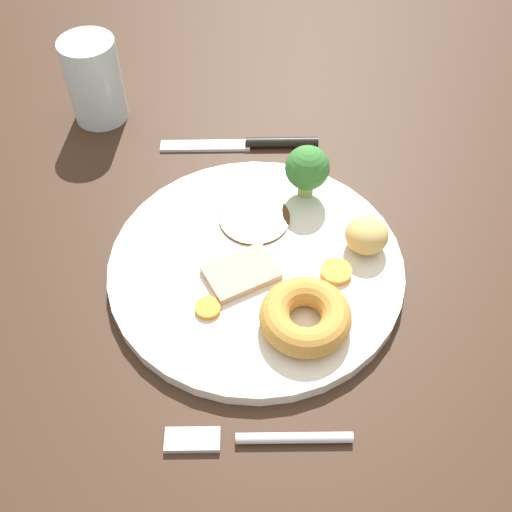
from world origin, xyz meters
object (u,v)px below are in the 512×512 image
broccoli_floret (307,169)px  water_glass (94,80)px  yorkshire_pudding (305,316)px  dinner_plate (256,267)px  roast_potato_left (367,235)px  carrot_coin_back (336,272)px  knife (253,144)px  fork (252,439)px  carrot_coin_front (208,308)px  meat_slice_main (241,273)px

broccoli_floret → water_glass: 28.48cm
yorkshire_pudding → dinner_plate: bearing=30.1°
water_glass → yorkshire_pudding: bearing=-144.7°
roast_potato_left → water_glass: 37.31cm
dinner_plate → carrot_coin_back: size_ratio=9.55×
knife → water_glass: 20.16cm
roast_potato_left → fork: 22.54cm
carrot_coin_back → broccoli_floret: broccoli_floret is taller
dinner_plate → broccoli_floret: broccoli_floret is taller
roast_potato_left → knife: roast_potato_left is taller
dinner_plate → carrot_coin_front: bearing=140.1°
dinner_plate → carrot_coin_front: 7.12cm
broccoli_floret → fork: size_ratio=0.39×
carrot_coin_front → dinner_plate: bearing=-39.9°
dinner_plate → fork: (-17.40, 0.67, -0.31)cm
carrot_coin_front → water_glass: bearing=24.8°
dinner_plate → roast_potato_left: 11.22cm
meat_slice_main → carrot_coin_front: size_ratio=2.77×
yorkshire_pudding → broccoli_floret: broccoli_floret is taller
carrot_coin_back → yorkshire_pudding: bearing=149.1°
fork → knife: bearing=-90.7°
carrot_coin_back → knife: carrot_coin_back is taller
roast_potato_left → broccoli_floret: bearing=35.0°
dinner_plate → carrot_coin_back: (-1.54, -7.63, 1.01)cm
broccoli_floret → dinner_plate: bearing=149.8°
yorkshire_pudding → carrot_coin_front: (1.84, 8.73, -1.12)cm
meat_slice_main → fork: 15.94cm
carrot_coin_back → fork: (-15.86, 8.30, -1.33)cm
roast_potato_left → knife: bearing=32.5°
roast_potato_left → knife: 20.08cm
roast_potato_left → water_glass: size_ratio=0.42×
roast_potato_left → broccoli_floret: size_ratio=0.72×
fork → dinner_plate: bearing=-91.6°
water_glass → fork: bearing=-157.1°
dinner_plate → yorkshire_pudding: size_ratio=3.50×
roast_potato_left → carrot_coin_front: roast_potato_left is taller
carrot_coin_front → knife: size_ratio=0.13×
knife → water_glass: (6.21, 18.61, 4.64)cm
roast_potato_left → fork: (-19.20, 11.48, -2.74)cm
knife → yorkshire_pudding: bearing=99.3°
carrot_coin_front → water_glass: (30.21, 13.99, 3.44)cm
broccoli_floret → fork: broccoli_floret is taller
dinner_plate → knife: (18.58, -0.10, -0.25)cm
dinner_plate → meat_slice_main: (-1.54, 1.44, 1.10)cm
carrot_coin_back → knife: size_ratio=0.16×
yorkshire_pudding → carrot_coin_back: (5.72, -3.42, -1.06)cm
roast_potato_left → meat_slice_main: bearing=105.3°
carrot_coin_front → broccoli_floret: bearing=-34.0°
yorkshire_pudding → carrot_coin_front: 8.99cm
roast_potato_left → carrot_coin_front: size_ratio=1.78×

